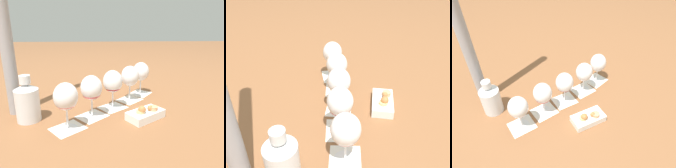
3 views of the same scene
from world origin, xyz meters
TOP-DOWN VIEW (x-y plane):
  - ground_plane at (0.00, 0.00)m, footprint 8.00×8.00m
  - tasting_card_0 at (-0.19, 0.18)m, footprint 0.15×0.15m
  - tasting_card_1 at (-0.09, 0.09)m, footprint 0.15×0.15m
  - tasting_card_2 at (0.00, 0.00)m, footprint 0.15×0.15m
  - tasting_card_3 at (0.10, -0.09)m, footprint 0.15×0.15m
  - tasting_card_4 at (0.19, -0.17)m, footprint 0.15×0.15m
  - wine_glass_0 at (-0.19, 0.18)m, footprint 0.09×0.09m
  - wine_glass_1 at (-0.09, 0.09)m, footprint 0.09×0.09m
  - wine_glass_2 at (0.00, 0.00)m, footprint 0.09×0.09m
  - wine_glass_3 at (0.10, -0.09)m, footprint 0.09×0.09m
  - wine_glass_4 at (0.19, -0.17)m, footprint 0.09×0.09m
  - ceramic_vase at (-0.11, 0.35)m, footprint 0.09×0.09m
  - snack_dish at (-0.12, -0.13)m, footprint 0.16×0.18m

SIDE VIEW (x-z plane):
  - ground_plane at x=0.00m, z-range 0.00..0.00m
  - tasting_card_0 at x=-0.19m, z-range 0.00..0.00m
  - tasting_card_1 at x=-0.09m, z-range 0.00..0.00m
  - tasting_card_2 at x=0.00m, z-range 0.00..0.00m
  - tasting_card_3 at x=0.10m, z-range 0.00..0.00m
  - tasting_card_4 at x=0.19m, z-range 0.00..0.00m
  - snack_dish at x=-0.12m, z-range -0.01..0.05m
  - ceramic_vase at x=-0.11m, z-range -0.01..0.18m
  - wine_glass_0 at x=-0.19m, z-range 0.03..0.21m
  - wine_glass_3 at x=0.10m, z-range 0.03..0.21m
  - wine_glass_2 at x=0.00m, z-range 0.03..0.21m
  - wine_glass_4 at x=0.19m, z-range 0.03..0.21m
  - wine_glass_1 at x=-0.09m, z-range 0.03..0.21m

